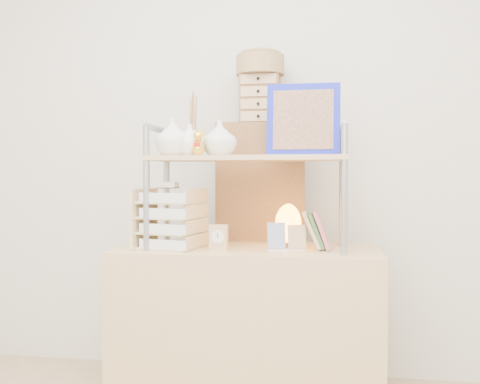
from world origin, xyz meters
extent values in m
cube|color=silver|center=(0.00, 1.70, 1.30)|extent=(3.40, 0.02, 2.60)
cube|color=tan|center=(0.00, 1.20, 0.38)|extent=(1.20, 0.50, 0.75)
cube|color=brown|center=(0.01, 1.57, 0.68)|extent=(0.47, 0.28, 1.35)
cylinder|color=gray|center=(-0.43, 1.05, 1.02)|extent=(0.03, 0.03, 0.55)
cylinder|color=gray|center=(-0.43, 1.35, 1.02)|extent=(0.03, 0.03, 0.55)
cylinder|color=gray|center=(-0.43, 1.20, 1.30)|extent=(0.03, 0.30, 0.03)
cylinder|color=gray|center=(0.43, 1.05, 1.02)|extent=(0.03, 0.03, 0.55)
cylinder|color=gray|center=(0.43, 1.35, 1.02)|extent=(0.03, 0.03, 0.55)
cylinder|color=gray|center=(0.43, 1.20, 1.30)|extent=(0.03, 0.30, 0.03)
cube|color=tan|center=(0.00, 1.20, 1.16)|extent=(0.90, 0.34, 0.02)
imported|color=white|center=(-0.35, 1.18, 1.26)|extent=(0.17, 0.17, 0.17)
imported|color=white|center=(-0.27, 1.20, 1.25)|extent=(0.14, 0.14, 0.15)
imported|color=white|center=(-0.13, 1.22, 1.26)|extent=(0.16, 0.16, 0.17)
cylinder|color=#224397|center=(-0.29, 1.32, 1.22)|extent=(0.07, 0.07, 0.10)
cube|color=#141DC1|center=(0.25, 1.30, 1.34)|extent=(0.34, 0.06, 0.34)
cube|color=brown|center=(0.25, 1.29, 1.34)|extent=(0.28, 0.04, 0.28)
cube|color=#E2637B|center=(0.34, 1.20, 0.83)|extent=(0.07, 0.12, 0.17)
cube|color=#4F8D46|center=(0.31, 1.22, 0.83)|extent=(0.08, 0.12, 0.16)
cube|color=tan|center=(0.29, 1.20, 0.83)|extent=(0.08, 0.13, 0.16)
cube|color=#CEB87B|center=(-0.35, 1.15, 0.76)|extent=(0.29, 0.27, 0.01)
cube|color=white|center=(-0.35, 1.03, 0.78)|extent=(0.23, 0.06, 0.04)
cube|color=#CEB87B|center=(-0.35, 1.15, 0.82)|extent=(0.29, 0.27, 0.01)
cube|color=white|center=(-0.35, 1.03, 0.85)|extent=(0.23, 0.06, 0.04)
cube|color=#CEB87B|center=(-0.35, 1.15, 0.89)|extent=(0.29, 0.27, 0.01)
cube|color=white|center=(-0.35, 1.03, 0.92)|extent=(0.23, 0.06, 0.04)
cube|color=#CEB87B|center=(-0.35, 1.15, 0.96)|extent=(0.29, 0.27, 0.01)
cube|color=white|center=(-0.35, 1.03, 0.98)|extent=(0.23, 0.06, 0.04)
cube|color=beige|center=(-0.35, 1.13, 1.04)|extent=(0.08, 0.08, 0.03)
cylinder|color=brown|center=(0.18, 1.27, 0.76)|extent=(0.11, 0.11, 0.02)
ellipsoid|color=orange|center=(0.18, 1.27, 0.86)|extent=(0.13, 0.12, 0.18)
cube|color=tan|center=(-0.12, 1.11, 0.81)|extent=(0.08, 0.04, 0.11)
cylinder|color=white|center=(-0.12, 1.09, 0.81)|extent=(0.06, 0.01, 0.06)
cube|color=white|center=(0.18, 1.15, 0.75)|extent=(0.18, 0.09, 0.01)
cube|color=navy|center=(0.14, 1.15, 0.82)|extent=(0.08, 0.04, 0.11)
cube|color=tan|center=(0.23, 1.16, 0.81)|extent=(0.08, 0.04, 0.10)
cube|color=brown|center=(0.01, 1.55, 1.48)|extent=(0.20, 0.15, 0.25)
cube|color=tan|center=(0.01, 1.47, 1.38)|extent=(0.18, 0.01, 0.05)
cube|color=tan|center=(0.01, 1.47, 1.44)|extent=(0.18, 0.01, 0.05)
cube|color=tan|center=(0.01, 1.47, 1.51)|extent=(0.18, 0.01, 0.05)
cube|color=tan|center=(0.01, 1.47, 1.57)|extent=(0.18, 0.01, 0.05)
cylinder|color=olive|center=(0.01, 1.55, 1.65)|extent=(0.25, 0.25, 0.10)
camera|label=1|loc=(0.36, -1.21, 1.09)|focal=40.00mm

